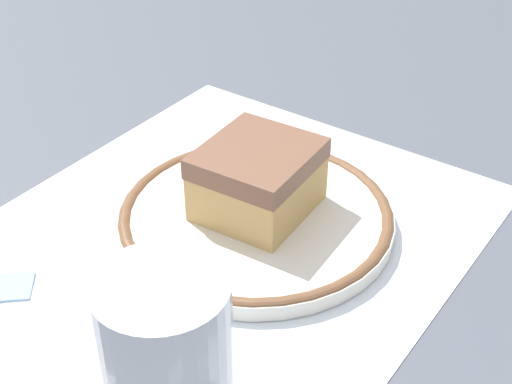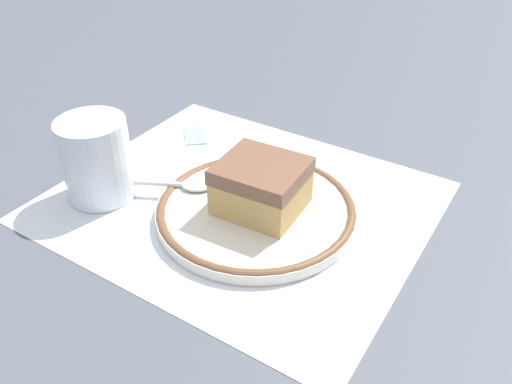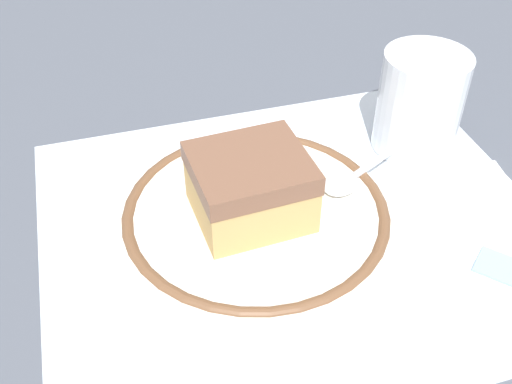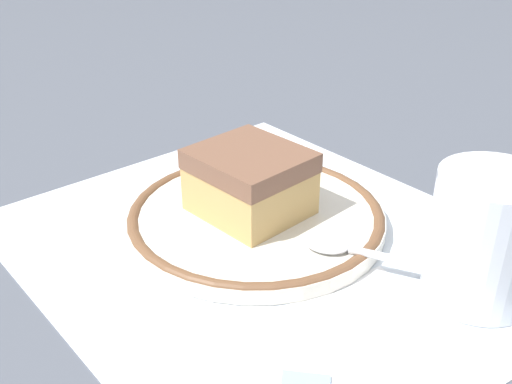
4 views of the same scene
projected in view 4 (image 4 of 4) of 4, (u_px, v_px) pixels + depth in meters
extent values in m
plane|color=#4C515B|center=(267.00, 247.00, 0.51)|extent=(2.40, 2.40, 0.00)
cube|color=silver|center=(267.00, 246.00, 0.51)|extent=(0.42, 0.36, 0.00)
cylinder|color=silver|center=(256.00, 218.00, 0.53)|extent=(0.23, 0.23, 0.01)
torus|color=brown|center=(256.00, 215.00, 0.53)|extent=(0.23, 0.23, 0.01)
cube|color=tan|center=(250.00, 191.00, 0.52)|extent=(0.09, 0.09, 0.04)
cube|color=brown|center=(250.00, 161.00, 0.51)|extent=(0.10, 0.09, 0.02)
ellipsoid|color=silver|center=(327.00, 244.00, 0.48)|extent=(0.04, 0.04, 0.01)
cylinder|color=silver|center=(417.00, 264.00, 0.46)|extent=(0.10, 0.05, 0.01)
cylinder|color=silver|center=(486.00, 237.00, 0.43)|extent=(0.08, 0.08, 0.10)
cylinder|color=#B7722D|center=(478.00, 275.00, 0.44)|extent=(0.07, 0.07, 0.03)
cube|color=white|center=(382.00, 342.00, 0.40)|extent=(0.15, 0.14, 0.00)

